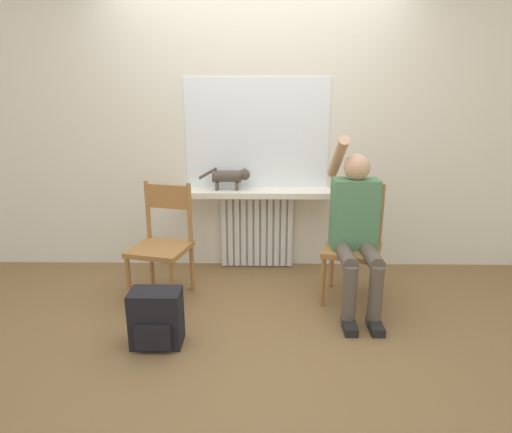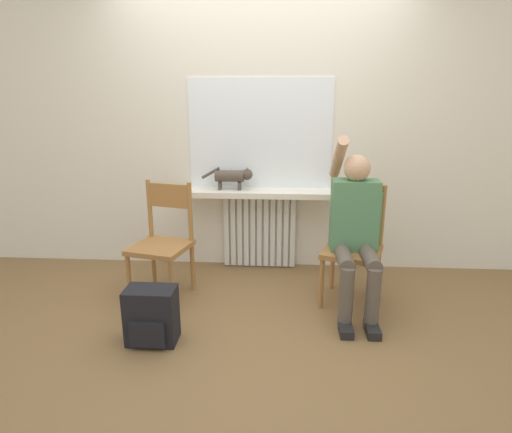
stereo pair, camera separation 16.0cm
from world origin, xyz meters
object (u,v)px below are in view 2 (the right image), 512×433
object	(u,v)px
chair_left	(163,240)
chair_right	(353,245)
cat	(233,176)
backpack	(152,316)
person	(355,226)

from	to	relation	value
chair_left	chair_right	bearing A→B (deg)	13.77
chair_left	cat	world-z (taller)	cat
chair_right	backpack	size ratio (longest dim) A/B	2.43
chair_left	cat	size ratio (longest dim) A/B	2.00
chair_left	person	bearing A→B (deg)	9.28
person	cat	size ratio (longest dim) A/B	2.85
backpack	cat	bearing A→B (deg)	72.41
chair_left	chair_right	size ratio (longest dim) A/B	1.00
chair_right	backpack	distance (m)	1.58
person	cat	bearing A→B (deg)	144.91
chair_left	backpack	xyz separation A→B (m)	(0.10, -0.70, -0.27)
backpack	chair_left	bearing A→B (deg)	98.40
chair_left	person	distance (m)	1.49
chair_left	cat	distance (m)	0.86
chair_right	backpack	bearing A→B (deg)	-134.15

